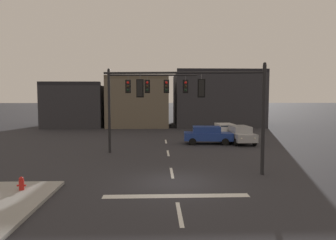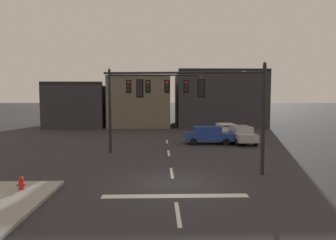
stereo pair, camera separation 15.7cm
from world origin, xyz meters
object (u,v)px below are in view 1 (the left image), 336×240
object	(u,v)px
car_lot_nearside	(208,135)
fire_hydrant	(22,186)
car_lot_farside	(240,134)
signal_mast_near_side	(213,98)
signal_mast_far_side	(140,93)
car_lot_middle	(225,131)

from	to	relation	value
car_lot_nearside	fire_hydrant	world-z (taller)	car_lot_nearside
car_lot_nearside	fire_hydrant	distance (m)	17.52
car_lot_farside	signal_mast_near_side	bearing A→B (deg)	-112.89
fire_hydrant	car_lot_farside	bearing A→B (deg)	45.60
fire_hydrant	signal_mast_far_side	bearing A→B (deg)	63.76
signal_mast_near_side	car_lot_nearside	distance (m)	11.36
signal_mast_near_side	fire_hydrant	distance (m)	10.46
signal_mast_far_side	car_lot_farside	world-z (taller)	signal_mast_far_side
signal_mast_near_side	car_lot_farside	distance (m)	12.37
car_lot_nearside	car_lot_farside	world-z (taller)	same
car_lot_farside	signal_mast_far_side	bearing A→B (deg)	-154.07
signal_mast_far_side	car_lot_middle	distance (m)	11.35
signal_mast_near_side	car_lot_middle	bearing A→B (deg)	74.45
car_lot_nearside	signal_mast_far_side	bearing A→B (deg)	-145.04
signal_mast_near_side	car_lot_middle	distance (m)	14.46
car_lot_farside	car_lot_nearside	bearing A→B (deg)	-175.61
car_lot_middle	fire_hydrant	world-z (taller)	car_lot_middle
signal_mast_far_side	car_lot_middle	world-z (taller)	signal_mast_far_side
car_lot_farside	fire_hydrant	size ratio (longest dim) A/B	6.02
car_lot_middle	car_lot_nearside	bearing A→B (deg)	-128.32
car_lot_middle	car_lot_farside	distance (m)	2.72
signal_mast_near_side	car_lot_nearside	xyz separation A→B (m)	(1.54, 10.72, -3.40)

